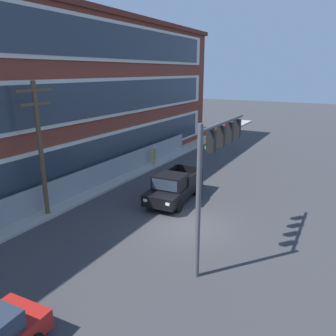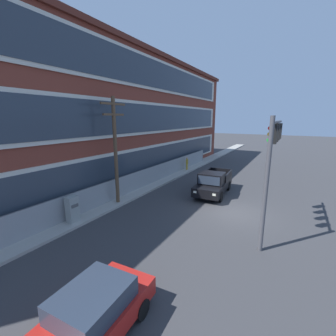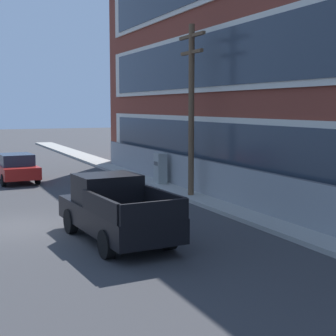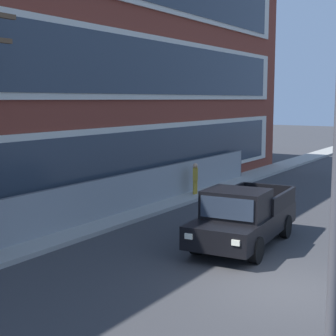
# 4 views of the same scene
# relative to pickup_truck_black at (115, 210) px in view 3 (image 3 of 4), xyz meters

# --- Properties ---
(ground_plane) EXTENTS (160.00, 160.00, 0.00)m
(ground_plane) POSITION_rel_pickup_truck_black_xyz_m (-2.97, -2.54, -0.94)
(ground_plane) COLOR #38383A
(sidewalk_building_side) EXTENTS (80.00, 1.75, 0.16)m
(sidewalk_building_side) POSITION_rel_pickup_truck_black_xyz_m (-2.97, 5.71, -0.86)
(sidewalk_building_side) COLOR #9E9B93
(sidewalk_building_side) RESTS_ON ground
(chain_link_fence) EXTENTS (32.45, 0.06, 1.73)m
(chain_link_fence) POSITION_rel_pickup_truck_black_xyz_m (-3.00, 6.01, -0.06)
(chain_link_fence) COLOR gray
(chain_link_fence) RESTS_ON ground
(pickup_truck_black) EXTENTS (5.49, 2.44, 1.97)m
(pickup_truck_black) POSITION_rel_pickup_truck_black_xyz_m (0.00, 0.00, 0.00)
(pickup_truck_black) COLOR black
(pickup_truck_black) RESTS_ON ground
(sedan_red) EXTENTS (4.24, 2.12, 1.56)m
(sedan_red) POSITION_rel_pickup_truck_black_xyz_m (-13.88, -1.11, -0.14)
(sedan_red) COLOR #AD1E19
(sedan_red) RESTS_ON ground
(utility_pole_near_corner) EXTENTS (2.28, 0.26, 7.64)m
(utility_pole_near_corner) POSITION_rel_pickup_truck_black_xyz_m (-5.57, 5.38, 3.29)
(utility_pole_near_corner) COLOR brown
(utility_pole_near_corner) RESTS_ON ground
(electrical_cabinet) EXTENTS (0.66, 0.51, 1.71)m
(electrical_cabinet) POSITION_rel_pickup_truck_black_xyz_m (-9.34, 5.50, -0.08)
(electrical_cabinet) COLOR #939993
(electrical_cabinet) RESTS_ON ground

